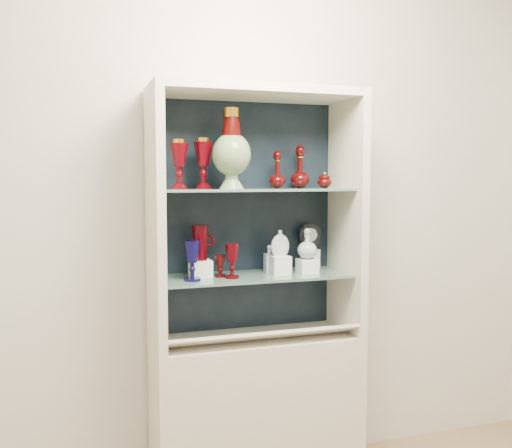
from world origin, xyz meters
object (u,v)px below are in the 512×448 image
object	(u,v)px
ruby_pitcher	(200,243)
flat_flask	(280,243)
ruby_goblet_tall	(232,261)
enamel_urn	(232,149)
pedestal_lamp_left	(203,163)
lidded_bowl	(324,180)
pedestal_lamp_right	(179,164)
ruby_decanter_a	(277,167)
cobalt_goblet	(192,261)
cameo_medallion	(310,236)
ruby_decanter_b	(300,165)
clear_square_bottle	(269,259)
ruby_goblet_small	(220,266)
clear_round_decanter	(307,244)

from	to	relation	value
ruby_pitcher	flat_flask	xyz separation A→B (m)	(0.39, -0.05, -0.01)
ruby_goblet_tall	enamel_urn	bearing A→B (deg)	-106.98
pedestal_lamp_left	lidded_bowl	bearing A→B (deg)	1.93
enamel_urn	ruby_pitcher	xyz separation A→B (m)	(-0.13, 0.10, -0.44)
pedestal_lamp_right	enamel_urn	distance (m)	0.25
flat_flask	ruby_decanter_a	bearing A→B (deg)	82.98
cobalt_goblet	flat_flask	world-z (taller)	flat_flask
cameo_medallion	ruby_goblet_tall	bearing A→B (deg)	-158.68
ruby_decanter_a	lidded_bowl	xyz separation A→B (m)	(0.24, -0.02, -0.06)
cobalt_goblet	flat_flask	distance (m)	0.45
lidded_bowl	ruby_pitcher	distance (m)	0.71
ruby_decanter_b	clear_square_bottle	world-z (taller)	ruby_decanter_b
pedestal_lamp_left	flat_flask	size ratio (longest dim) A/B	1.80
ruby_decanter_a	ruby_goblet_small	world-z (taller)	ruby_decanter_a
clear_square_bottle	cameo_medallion	size ratio (longest dim) A/B	0.99
ruby_goblet_tall	ruby_pitcher	bearing A→B (deg)	148.04
enamel_urn	ruby_decanter_a	xyz separation A→B (m)	(0.27, 0.12, -0.08)
ruby_decanter_a	clear_round_decanter	xyz separation A→B (m)	(0.13, -0.08, -0.38)
ruby_pitcher	cameo_medallion	world-z (taller)	ruby_pitcher
lidded_bowl	clear_round_decanter	distance (m)	0.34
pedestal_lamp_right	ruby_decanter_a	xyz separation A→B (m)	(0.50, 0.08, -0.01)
enamel_urn	ruby_goblet_tall	size ratio (longest dim) A/B	2.27
pedestal_lamp_left	ruby_pitcher	size ratio (longest dim) A/B	1.40
ruby_decanter_b	ruby_goblet_tall	bearing A→B (deg)	-161.96
ruby_goblet_small	clear_round_decanter	bearing A→B (deg)	-2.61
ruby_decanter_b	ruby_decanter_a	bearing A→B (deg)	-169.85
ruby_decanter_a	ruby_goblet_tall	size ratio (longest dim) A/B	1.28
ruby_goblet_small	cameo_medallion	size ratio (longest dim) A/B	0.76
ruby_decanter_b	clear_round_decanter	world-z (taller)	ruby_decanter_b
ruby_pitcher	flat_flask	world-z (taller)	ruby_pitcher
pedestal_lamp_left	clear_round_decanter	bearing A→B (deg)	-3.80
enamel_urn	lidded_bowl	bearing A→B (deg)	11.19
cobalt_goblet	ruby_goblet_tall	world-z (taller)	cobalt_goblet
ruby_goblet_tall	clear_round_decanter	bearing A→B (deg)	3.91
lidded_bowl	ruby_decanter_b	bearing A→B (deg)	157.95
ruby_goblet_tall	ruby_decanter_a	bearing A→B (deg)	21.73
pedestal_lamp_left	ruby_pitcher	distance (m)	0.37
pedestal_lamp_right	enamel_urn	world-z (taller)	enamel_urn
ruby_decanter_a	cobalt_goblet	bearing A→B (deg)	-166.17
lidded_bowl	enamel_urn	bearing A→B (deg)	-168.81
flat_flask	cobalt_goblet	bearing A→B (deg)	-173.46
pedestal_lamp_left	ruby_decanter_a	size ratio (longest dim) A/B	1.13
ruby_decanter_a	flat_flask	bearing A→B (deg)	-98.05
pedestal_lamp_left	flat_flask	bearing A→B (deg)	-3.82
pedestal_lamp_right	ruby_goblet_tall	size ratio (longest dim) A/B	1.39
flat_flask	cameo_medallion	xyz separation A→B (m)	(0.21, 0.12, 0.01)
pedestal_lamp_left	ruby_pitcher	bearing A→B (deg)	120.74
enamel_urn	cameo_medallion	distance (m)	0.66
pedestal_lamp_right	clear_square_bottle	size ratio (longest dim) A/B	1.63
ruby_pitcher	cameo_medallion	distance (m)	0.60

